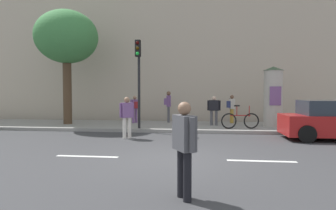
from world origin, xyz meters
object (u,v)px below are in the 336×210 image
(poster_column, at_px, (273,96))
(pedestrian_in_dark_shirt, at_px, (214,108))
(pedestrian_near_pole, at_px, (184,142))
(pedestrian_tallest, at_px, (168,104))
(traffic_light, at_px, (138,69))
(pedestrian_in_light_jacket, at_px, (135,107))
(pedestrian_with_bag, at_px, (127,114))
(street_tree, at_px, (67,38))
(pedestrian_in_red_top, at_px, (231,107))
(bicycle_leaning, at_px, (240,120))

(poster_column, bearing_deg, pedestrian_in_dark_shirt, 176.22)
(pedestrian_near_pole, bearing_deg, pedestrian_tallest, 98.04)
(traffic_light, bearing_deg, pedestrian_in_dark_shirt, 26.87)
(traffic_light, relative_size, pedestrian_in_light_jacket, 2.72)
(traffic_light, relative_size, pedestrian_tallest, 2.32)
(pedestrian_with_bag, bearing_deg, street_tree, 139.98)
(traffic_light, bearing_deg, street_tree, 159.57)
(poster_column, relative_size, pedestrian_with_bag, 1.79)
(traffic_light, relative_size, pedestrian_near_pole, 2.44)
(poster_column, xyz_separation_m, pedestrian_tallest, (-5.33, 1.43, -0.44))
(pedestrian_in_light_jacket, height_order, pedestrian_in_red_top, pedestrian_in_red_top)
(pedestrian_with_bag, height_order, pedestrian_in_dark_shirt, pedestrian_with_bag)
(traffic_light, distance_m, bicycle_leaning, 5.23)
(pedestrian_with_bag, distance_m, bicycle_leaning, 5.30)
(pedestrian_in_red_top, height_order, bicycle_leaning, pedestrian_in_red_top)
(pedestrian_tallest, relative_size, pedestrian_in_red_top, 1.14)
(pedestrian_tallest, bearing_deg, pedestrian_in_dark_shirt, -26.57)
(pedestrian_in_dark_shirt, distance_m, pedestrian_in_red_top, 1.62)
(pedestrian_near_pole, height_order, pedestrian_in_light_jacket, pedestrian_near_pole)
(street_tree, distance_m, pedestrian_with_bag, 6.56)
(pedestrian_near_pole, height_order, bicycle_leaning, pedestrian_near_pole)
(bicycle_leaning, bearing_deg, poster_column, 32.64)
(pedestrian_in_dark_shirt, bearing_deg, traffic_light, -153.13)
(pedestrian_in_dark_shirt, relative_size, pedestrian_in_red_top, 0.97)
(pedestrian_with_bag, bearing_deg, bicycle_leaning, 27.16)
(street_tree, height_order, bicycle_leaning, street_tree)
(pedestrian_near_pole, relative_size, pedestrian_in_red_top, 1.08)
(pedestrian_tallest, bearing_deg, traffic_light, -108.72)
(street_tree, bearing_deg, pedestrian_in_dark_shirt, 1.60)
(street_tree, distance_m, pedestrian_tallest, 6.45)
(poster_column, relative_size, pedestrian_near_pole, 1.77)
(poster_column, height_order, pedestrian_in_dark_shirt, poster_column)
(pedestrian_in_light_jacket, distance_m, pedestrian_tallest, 1.87)
(traffic_light, relative_size, pedestrian_in_red_top, 2.64)
(poster_column, bearing_deg, pedestrian_tallest, 164.97)
(pedestrian_with_bag, bearing_deg, traffic_light, 88.39)
(pedestrian_in_light_jacket, bearing_deg, bicycle_leaning, -19.89)
(pedestrian_with_bag, distance_m, pedestrian_in_dark_shirt, 5.13)
(pedestrian_in_light_jacket, distance_m, pedestrian_in_red_top, 5.28)
(poster_column, distance_m, pedestrian_in_red_top, 2.43)
(street_tree, xyz_separation_m, pedestrian_tallest, (5.22, 1.46, -3.49))
(pedestrian_in_light_jacket, bearing_deg, pedestrian_near_pole, -72.51)
(pedestrian_in_red_top, bearing_deg, bicycle_leaning, -86.77)
(bicycle_leaning, bearing_deg, pedestrian_in_light_jacket, 160.11)
(traffic_light, relative_size, pedestrian_with_bag, 2.47)
(pedestrian_near_pole, distance_m, pedestrian_in_dark_shirt, 10.01)
(pedestrian_in_dark_shirt, bearing_deg, street_tree, -178.40)
(street_tree, xyz_separation_m, pedestrian_in_red_top, (8.70, 1.49, -3.64))
(poster_column, distance_m, pedestrian_near_pole, 10.49)
(pedestrian_tallest, relative_size, bicycle_leaning, 0.99)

